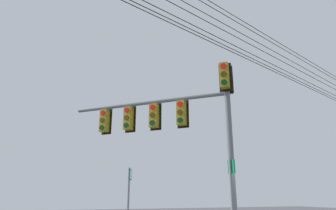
{
  "coord_description": "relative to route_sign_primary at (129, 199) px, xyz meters",
  "views": [
    {
      "loc": [
        -8.44,
        6.23,
        1.59
      ],
      "look_at": [
        1.54,
        2.46,
        4.83
      ],
      "focal_mm": 31.9,
      "sensor_mm": 36.0,
      "label": 1
    }
  ],
  "objects": [
    {
      "name": "route_sign_secondary",
      "position": [
        -3.24,
        -1.86,
        0.02
      ],
      "size": [
        0.28,
        0.1,
        2.52
      ],
      "color": "slate",
      "rests_on": "ground"
    },
    {
      "name": "signal_mast_assembly",
      "position": [
        -0.24,
        -1.7,
        2.92
      ],
      "size": [
        4.68,
        5.11,
        6.09
      ],
      "color": "slate",
      "rests_on": "ground"
    },
    {
      "name": "route_sign_primary",
      "position": [
        0.0,
        0.0,
        0.0
      ],
      "size": [
        0.26,
        0.16,
        2.48
      ],
      "color": "slate",
      "rests_on": "ground"
    },
    {
      "name": "overhead_wire_span",
      "position": [
        -1.96,
        -1.7,
        6.03
      ],
      "size": [
        11.15,
        29.18,
        2.43
      ],
      "color": "black"
    }
  ]
}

